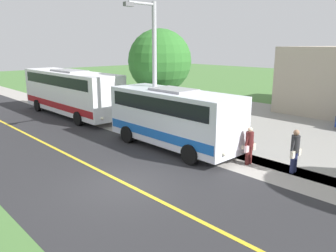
{
  "coord_description": "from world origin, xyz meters",
  "views": [
    {
      "loc": [
        6.82,
        9.59,
        5.1
      ],
      "look_at": [
        -3.5,
        -1.52,
        1.4
      ],
      "focal_mm": 36.0,
      "sensor_mm": 36.0,
      "label": 1
    }
  ],
  "objects_px": {
    "street_light_pole": "(153,65)",
    "shuttle_bus_front": "(173,116)",
    "tree_curbside": "(160,61)",
    "pedestrian_waiting": "(249,144)",
    "pedestrian_with_bags": "(295,150)",
    "transit_bus_rear": "(71,91)"
  },
  "relations": [
    {
      "from": "pedestrian_waiting",
      "to": "street_light_pole",
      "type": "relative_size",
      "value": 0.23
    },
    {
      "from": "pedestrian_waiting",
      "to": "street_light_pole",
      "type": "xyz_separation_m",
      "value": [
        0.34,
        -5.99,
        3.11
      ]
    },
    {
      "from": "pedestrian_with_bags",
      "to": "tree_curbside",
      "type": "height_order",
      "value": "tree_curbside"
    },
    {
      "from": "shuttle_bus_front",
      "to": "street_light_pole",
      "type": "relative_size",
      "value": 1.04
    },
    {
      "from": "transit_bus_rear",
      "to": "street_light_pole",
      "type": "relative_size",
      "value": 1.46
    },
    {
      "from": "tree_curbside",
      "to": "shuttle_bus_front",
      "type": "bearing_deg",
      "value": 55.91
    },
    {
      "from": "pedestrian_waiting",
      "to": "street_light_pole",
      "type": "distance_m",
      "value": 6.76
    },
    {
      "from": "pedestrian_waiting",
      "to": "tree_curbside",
      "type": "bearing_deg",
      "value": -104.84
    },
    {
      "from": "transit_bus_rear",
      "to": "shuttle_bus_front",
      "type": "bearing_deg",
      "value": 89.86
    },
    {
      "from": "shuttle_bus_front",
      "to": "transit_bus_rear",
      "type": "height_order",
      "value": "transit_bus_rear"
    },
    {
      "from": "shuttle_bus_front",
      "to": "pedestrian_with_bags",
      "type": "height_order",
      "value": "shuttle_bus_front"
    },
    {
      "from": "tree_curbside",
      "to": "street_light_pole",
      "type": "bearing_deg",
      "value": 42.21
    },
    {
      "from": "shuttle_bus_front",
      "to": "transit_bus_rear",
      "type": "xyz_separation_m",
      "value": [
        -0.03,
        -10.8,
        0.17
      ]
    },
    {
      "from": "street_light_pole",
      "to": "pedestrian_with_bags",
      "type": "bearing_deg",
      "value": 96.15
    },
    {
      "from": "transit_bus_rear",
      "to": "pedestrian_with_bags",
      "type": "xyz_separation_m",
      "value": [
        -1.18,
        16.6,
        -0.84
      ]
    },
    {
      "from": "pedestrian_with_bags",
      "to": "street_light_pole",
      "type": "bearing_deg",
      "value": -83.85
    },
    {
      "from": "pedestrian_with_bags",
      "to": "tree_curbside",
      "type": "distance_m",
      "value": 10.69
    },
    {
      "from": "shuttle_bus_front",
      "to": "pedestrian_waiting",
      "type": "relative_size",
      "value": 4.49
    },
    {
      "from": "transit_bus_rear",
      "to": "tree_curbside",
      "type": "xyz_separation_m",
      "value": [
        -2.88,
        6.51,
        2.24
      ]
    },
    {
      "from": "pedestrian_waiting",
      "to": "transit_bus_rear",
      "type": "bearing_deg",
      "value": -87.36
    },
    {
      "from": "street_light_pole",
      "to": "shuttle_bus_front",
      "type": "bearing_deg",
      "value": 79.47
    },
    {
      "from": "street_light_pole",
      "to": "tree_curbside",
      "type": "height_order",
      "value": "street_light_pole"
    }
  ]
}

